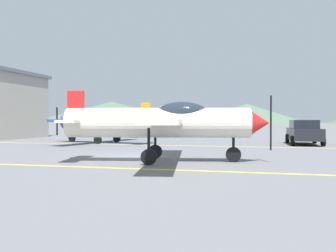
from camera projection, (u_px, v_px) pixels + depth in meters
The scene contains 9 objects.
ground_plane at pixel (134, 158), 16.00m from camera, with size 400.00×400.00×0.00m, color slate.
apron_line_near at pixel (101, 168), 12.72m from camera, with size 80.00×0.16×0.01m, color yellow.
apron_line_far at pixel (175, 146), 23.60m from camera, with size 80.00×0.16×0.01m, color yellow.
airplane_near at pixel (166, 122), 14.53m from camera, with size 8.12×9.29×2.78m.
airplane_mid at pixel (101, 121), 26.27m from camera, with size 8.13×9.27×2.78m.
airplane_far at pixel (154, 120), 37.52m from camera, with size 8.11×9.30×2.78m.
car_sedan at pixel (304, 132), 24.59m from camera, with size 2.17×4.37×1.62m.
hill_left at pixel (112, 112), 185.50m from camera, with size 81.31×81.31×10.58m, color #4C6651.
hill_centerleft at pixel (247, 114), 168.37m from camera, with size 53.85×53.85×8.83m, color #4C6651.
Camera 1 is at (5.27, -15.15, 1.64)m, focal length 39.95 mm.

